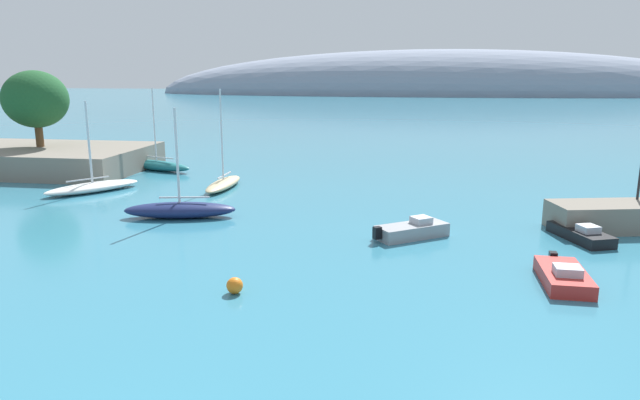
% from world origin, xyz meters
% --- Properties ---
extents(shore_outcrop, '(19.59, 12.88, 2.30)m').
position_xyz_m(shore_outcrop, '(-28.92, 41.01, 1.15)').
color(shore_outcrop, gray).
rests_on(shore_outcrop, ground).
extents(tree_clump_shore, '(6.20, 6.20, 7.49)m').
position_xyz_m(tree_clump_shore, '(-29.55, 41.37, 6.98)').
color(tree_clump_shore, brown).
rests_on(tree_clump_shore, shore_outcrop).
extents(distant_ridge, '(247.71, 54.14, 37.38)m').
position_xyz_m(distant_ridge, '(19.69, 240.98, 0.00)').
color(distant_ridge, gray).
rests_on(distant_ridge, ground).
extents(sailboat_navy_near_shore, '(7.73, 3.54, 7.38)m').
position_xyz_m(sailboat_navy_near_shore, '(-8.26, 25.05, 0.57)').
color(sailboat_navy_near_shore, navy).
rests_on(sailboat_navy_near_shore, water).
extents(sailboat_teal_mid_mooring, '(8.53, 4.56, 8.10)m').
position_xyz_m(sailboat_teal_mid_mooring, '(-17.96, 42.70, 0.53)').
color(sailboat_teal_mid_mooring, '#1E6B70').
rests_on(sailboat_teal_mid_mooring, water).
extents(sailboat_white_outer_mooring, '(6.45, 7.64, 7.38)m').
position_xyz_m(sailboat_white_outer_mooring, '(-18.67, 32.01, 0.44)').
color(sailboat_white_outer_mooring, white).
rests_on(sailboat_white_outer_mooring, water).
extents(sailboat_sand_end_of_line, '(1.85, 7.21, 8.29)m').
position_xyz_m(sailboat_sand_end_of_line, '(-8.53, 35.11, 0.43)').
color(sailboat_sand_end_of_line, '#C6B284').
rests_on(sailboat_sand_end_of_line, water).
extents(motorboat_red_foreground, '(2.03, 4.68, 1.07)m').
position_xyz_m(motorboat_red_foreground, '(14.23, 16.07, 0.38)').
color(motorboat_red_foreground, red).
rests_on(motorboat_red_foreground, water).
extents(motorboat_black_alongside_breakwater, '(3.07, 4.85, 1.05)m').
position_xyz_m(motorboat_black_alongside_breakwater, '(17.04, 23.74, 0.37)').
color(motorboat_black_alongside_breakwater, black).
rests_on(motorboat_black_alongside_breakwater, water).
extents(motorboat_grey_outer, '(4.53, 3.90, 1.19)m').
position_xyz_m(motorboat_grey_outer, '(7.24, 22.71, 0.44)').
color(motorboat_grey_outer, gray).
rests_on(motorboat_grey_outer, water).
extents(mooring_buoy_orange, '(0.74, 0.74, 0.74)m').
position_xyz_m(mooring_buoy_orange, '(-0.56, 12.54, 0.37)').
color(mooring_buoy_orange, orange).
rests_on(mooring_buoy_orange, water).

